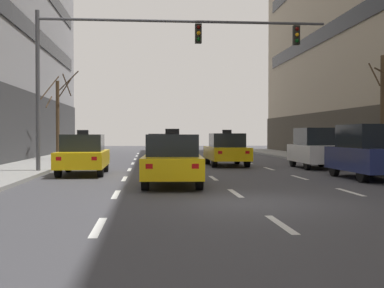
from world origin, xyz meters
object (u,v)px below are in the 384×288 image
taxi_driving_0 (172,160)px  traffic_signal_0 (142,53)px  car_parked_2 (367,152)px  taxi_driving_1 (226,150)px  car_parked_3 (315,148)px  taxi_driving_3 (83,155)px  street_tree_1 (384,111)px  car_driving_2 (162,148)px  street_tree_0 (58,115)px

taxi_driving_0 → traffic_signal_0: 7.11m
car_parked_2 → taxi_driving_1: bearing=116.1°
car_parked_2 → car_parked_3: 6.09m
taxi_driving_0 → car_parked_3: size_ratio=1.10×
taxi_driving_3 → street_tree_1: bearing=2.4°
traffic_signal_0 → car_parked_2: bearing=-23.4°
taxi_driving_1 → street_tree_1: size_ratio=0.91×
taxi_driving_0 → car_parked_3: (7.44, 7.91, 0.16)m
car_parked_2 → street_tree_1: size_ratio=0.84×
car_driving_2 → taxi_driving_3: size_ratio=1.02×
car_driving_2 → car_parked_2: bearing=-59.3°
taxi_driving_0 → car_parked_2: size_ratio=1.07×
street_tree_0 → car_driving_2: bearing=-10.1°
car_driving_2 → taxi_driving_3: taxi_driving_3 is taller
taxi_driving_3 → street_tree_0: (-2.88, 10.54, 2.06)m
taxi_driving_3 → car_driving_2: bearing=69.3°
car_parked_2 → street_tree_1: street_tree_1 is taller
taxi_driving_1 → car_parked_3: 4.65m
taxi_driving_3 → car_parked_2: 11.35m
taxi_driving_1 → street_tree_1: (6.43, -4.73, 1.90)m
car_driving_2 → car_parked_3: (7.38, -6.34, 0.15)m
taxi_driving_0 → street_tree_0: street_tree_0 is taller
taxi_driving_0 → car_driving_2: 14.24m
car_parked_2 → street_tree_0: 19.45m
taxi_driving_0 → street_tree_1: bearing=28.9°
car_driving_2 → street_tree_0: size_ratio=0.84×
street_tree_1 → traffic_signal_0: bearing=179.6°
taxi_driving_3 → car_parked_3: size_ratio=1.08×
taxi_driving_0 → taxi_driving_1: 10.68m
taxi_driving_1 → traffic_signal_0: bearing=-133.4°
car_driving_2 → taxi_driving_3: (-3.56, -9.40, -0.01)m
taxi_driving_0 → car_driving_2: size_ratio=0.99×
car_parked_2 → street_tree_1: 4.63m
taxi_driving_3 → car_parked_3: 11.36m
taxi_driving_3 → car_parked_3: (10.94, 3.06, 0.17)m
street_tree_0 → taxi_driving_1: bearing=-28.3°
car_driving_2 → car_parked_3: car_parked_3 is taller
taxi_driving_0 → street_tree_1: (9.80, 5.41, 1.93)m
traffic_signal_0 → street_tree_0: (-5.34, 9.90, -2.34)m
street_tree_0 → taxi_driving_0: bearing=-67.5°
car_parked_2 → taxi_driving_3: bearing=164.5°
taxi_driving_1 → street_tree_0: street_tree_0 is taller
car_driving_2 → car_parked_3: 9.73m
car_driving_2 → street_tree_1: (9.73, -8.83, 1.91)m
car_parked_3 → traffic_signal_0: size_ratio=0.33×
street_tree_0 → street_tree_1: 19.00m
street_tree_1 → taxi_driving_0: bearing=-151.1°
taxi_driving_0 → car_parked_3: 10.86m
car_driving_2 → street_tree_1: bearing=-42.2°
taxi_driving_1 → car_parked_3: car_parked_3 is taller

